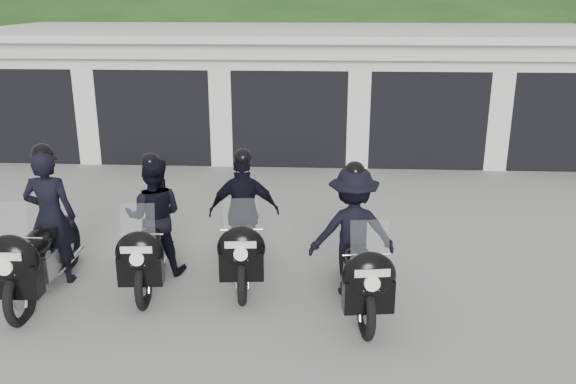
# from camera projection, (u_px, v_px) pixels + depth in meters

# --- Properties ---
(ground) EXTENTS (80.00, 80.00, 0.00)m
(ground) POSITION_uv_depth(u_px,v_px,m) (268.00, 267.00, 8.88)
(ground) COLOR gray
(ground) RESTS_ON ground
(garage_block) EXTENTS (16.40, 6.80, 2.96)m
(garage_block) POSITION_uv_depth(u_px,v_px,m) (295.00, 88.00, 16.09)
(garage_block) COLOR white
(garage_block) RESTS_ON ground
(background_vegetation) EXTENTS (20.00, 3.90, 5.80)m
(background_vegetation) POSITION_uv_depth(u_px,v_px,m) (313.00, 27.00, 20.27)
(background_vegetation) COLOR #173413
(background_vegetation) RESTS_ON ground
(police_bike_a) EXTENTS (0.72, 2.31, 2.01)m
(police_bike_a) POSITION_uv_depth(u_px,v_px,m) (42.00, 235.00, 7.94)
(police_bike_a) COLOR black
(police_bike_a) RESTS_ON ground
(police_bike_b) EXTENTS (0.87, 2.08, 1.81)m
(police_bike_b) POSITION_uv_depth(u_px,v_px,m) (152.00, 226.00, 8.35)
(police_bike_b) COLOR black
(police_bike_b) RESTS_ON ground
(police_bike_c) EXTENTS (1.05, 2.11, 1.84)m
(police_bike_c) POSITION_uv_depth(u_px,v_px,m) (244.00, 222.00, 8.49)
(police_bike_c) COLOR black
(police_bike_c) RESTS_ON ground
(police_bike_d) EXTENTS (1.19, 2.15, 1.87)m
(police_bike_d) POSITION_uv_depth(u_px,v_px,m) (355.00, 243.00, 7.71)
(police_bike_d) COLOR black
(police_bike_d) RESTS_ON ground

